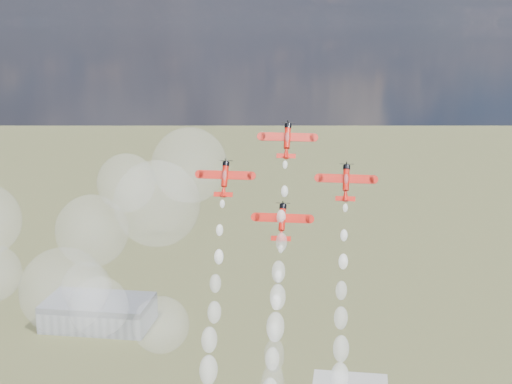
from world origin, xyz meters
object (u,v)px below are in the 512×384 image
at_px(hangar, 99,312).
at_px(plane_lead, 287,140).
at_px(plane_slot, 282,221).
at_px(plane_left, 225,178).
at_px(plane_right, 346,182).

height_order(hangar, plane_lead, plane_lead).
bearing_deg(plane_slot, plane_left, 160.87).
relative_size(plane_right, plane_slot, 1.00).
height_order(plane_left, plane_right, same).
distance_m(hangar, plane_right, 223.68).
bearing_deg(hangar, plane_left, -59.93).
height_order(plane_left, plane_slot, plane_left).
distance_m(hangar, plane_slot, 217.07).
bearing_deg(plane_right, hangar, 126.38).
distance_m(hangar, plane_left, 211.50).
bearing_deg(plane_left, plane_right, 0.00).
relative_size(hangar, plane_lead, 4.48).
xyz_separation_m(hangar, plane_left, (92.55, -159.83, 103.05)).
bearing_deg(plane_left, plane_lead, 19.13).
xyz_separation_m(plane_lead, plane_right, (12.60, -4.37, -7.66)).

